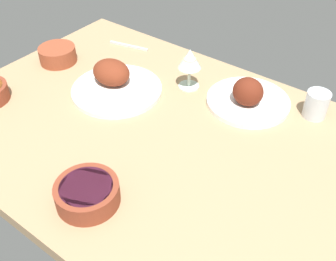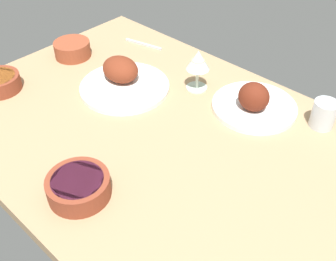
{
  "view_description": "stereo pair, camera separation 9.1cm",
  "coord_description": "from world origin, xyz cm",
  "px_view_note": "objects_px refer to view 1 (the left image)",
  "views": [
    {
      "loc": [
        -51.71,
        68.85,
        79.17
      ],
      "look_at": [
        0.0,
        0.0,
        6.0
      ],
      "focal_mm": 42.58,
      "sensor_mm": 36.0,
      "label": 1
    },
    {
      "loc": [
        -58.69,
        63.01,
        79.17
      ],
      "look_at": [
        0.0,
        0.0,
        6.0
      ],
      "focal_mm": 42.58,
      "sensor_mm": 36.0,
      "label": 2
    }
  ],
  "objects_px": {
    "plate_near_viewer": "(248,98)",
    "wine_glass": "(190,61)",
    "bowl_potatoes": "(58,54)",
    "fork_loose": "(129,46)",
    "plate_center_main": "(114,82)",
    "bowl_onions": "(87,193)",
    "water_tumbler": "(316,104)"
  },
  "relations": [
    {
      "from": "plate_center_main",
      "to": "bowl_onions",
      "type": "bearing_deg",
      "value": 125.05
    },
    {
      "from": "bowl_onions",
      "to": "fork_loose",
      "type": "bearing_deg",
      "value": -56.01
    },
    {
      "from": "plate_center_main",
      "to": "wine_glass",
      "type": "distance_m",
      "value": 0.26
    },
    {
      "from": "plate_near_viewer",
      "to": "plate_center_main",
      "type": "height_order",
      "value": "plate_near_viewer"
    },
    {
      "from": "plate_center_main",
      "to": "bowl_onions",
      "type": "xyz_separation_m",
      "value": [
        -0.27,
        0.39,
        0.0
      ]
    },
    {
      "from": "bowl_potatoes",
      "to": "bowl_onions",
      "type": "distance_m",
      "value": 0.69
    },
    {
      "from": "plate_center_main",
      "to": "water_tumbler",
      "type": "height_order",
      "value": "plate_center_main"
    },
    {
      "from": "water_tumbler",
      "to": "bowl_onions",
      "type": "bearing_deg",
      "value": 64.69
    },
    {
      "from": "bowl_potatoes",
      "to": "wine_glass",
      "type": "relative_size",
      "value": 0.94
    },
    {
      "from": "wine_glass",
      "to": "plate_center_main",
      "type": "bearing_deg",
      "value": 40.37
    },
    {
      "from": "plate_center_main",
      "to": "fork_loose",
      "type": "distance_m",
      "value": 0.29
    },
    {
      "from": "bowl_potatoes",
      "to": "water_tumbler",
      "type": "xyz_separation_m",
      "value": [
        -0.87,
        -0.25,
        0.01
      ]
    },
    {
      "from": "plate_near_viewer",
      "to": "bowl_potatoes",
      "type": "xyz_separation_m",
      "value": [
        0.68,
        0.18,
        0.0
      ]
    },
    {
      "from": "plate_near_viewer",
      "to": "wine_glass",
      "type": "distance_m",
      "value": 0.22
    },
    {
      "from": "plate_near_viewer",
      "to": "plate_center_main",
      "type": "xyz_separation_m",
      "value": [
        0.39,
        0.19,
        0.0
      ]
    },
    {
      "from": "plate_center_main",
      "to": "bowl_onions",
      "type": "height_order",
      "value": "plate_center_main"
    },
    {
      "from": "plate_center_main",
      "to": "water_tumbler",
      "type": "relative_size",
      "value": 3.54
    },
    {
      "from": "bowl_potatoes",
      "to": "plate_near_viewer",
      "type": "bearing_deg",
      "value": -165.29
    },
    {
      "from": "bowl_onions",
      "to": "water_tumbler",
      "type": "height_order",
      "value": "water_tumbler"
    },
    {
      "from": "fork_loose",
      "to": "bowl_onions",
      "type": "bearing_deg",
      "value": 110.75
    },
    {
      "from": "bowl_onions",
      "to": "wine_glass",
      "type": "xyz_separation_m",
      "value": [
        0.09,
        -0.55,
        0.07
      ]
    },
    {
      "from": "water_tumbler",
      "to": "plate_near_viewer",
      "type": "bearing_deg",
      "value": 21.2
    },
    {
      "from": "plate_near_viewer",
      "to": "bowl_potatoes",
      "type": "bearing_deg",
      "value": 14.71
    },
    {
      "from": "plate_near_viewer",
      "to": "water_tumbler",
      "type": "distance_m",
      "value": 0.2
    },
    {
      "from": "bowl_onions",
      "to": "water_tumbler",
      "type": "distance_m",
      "value": 0.72
    },
    {
      "from": "bowl_potatoes",
      "to": "fork_loose",
      "type": "height_order",
      "value": "bowl_potatoes"
    },
    {
      "from": "plate_center_main",
      "to": "fork_loose",
      "type": "height_order",
      "value": "plate_center_main"
    },
    {
      "from": "bowl_onions",
      "to": "fork_loose",
      "type": "relative_size",
      "value": 0.95
    },
    {
      "from": "wine_glass",
      "to": "fork_loose",
      "type": "xyz_separation_m",
      "value": [
        0.34,
        -0.09,
        -0.1
      ]
    },
    {
      "from": "plate_near_viewer",
      "to": "wine_glass",
      "type": "relative_size",
      "value": 1.87
    },
    {
      "from": "bowl_onions",
      "to": "fork_loose",
      "type": "distance_m",
      "value": 0.77
    },
    {
      "from": "wine_glass",
      "to": "fork_loose",
      "type": "relative_size",
      "value": 0.86
    }
  ]
}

